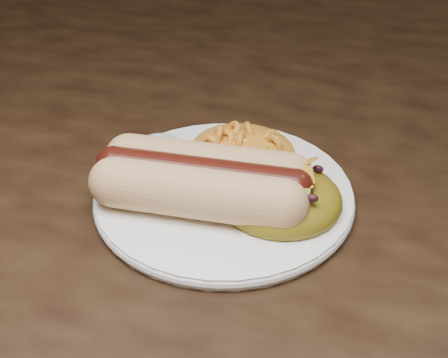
% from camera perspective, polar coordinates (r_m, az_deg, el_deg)
% --- Properties ---
extents(table, '(1.60, 0.90, 0.75)m').
position_cam_1_polar(table, '(0.67, 2.92, -1.65)').
color(table, black).
rests_on(table, floor).
extents(plate, '(0.24, 0.24, 0.01)m').
position_cam_1_polar(plate, '(0.51, 0.00, -1.41)').
color(plate, white).
rests_on(plate, table).
extents(hotdog, '(0.15, 0.08, 0.04)m').
position_cam_1_polar(hotdog, '(0.48, -2.01, 0.01)').
color(hotdog, '#EAC677').
rests_on(hotdog, plate).
extents(mac_and_cheese, '(0.11, 0.10, 0.04)m').
position_cam_1_polar(mac_and_cheese, '(0.54, 1.71, 3.78)').
color(mac_and_cheese, orange).
rests_on(mac_and_cheese, plate).
extents(sour_cream, '(0.06, 0.06, 0.03)m').
position_cam_1_polar(sour_cream, '(0.54, -6.00, 2.98)').
color(sour_cream, silver).
rests_on(sour_cream, plate).
extents(taco_salad, '(0.10, 0.09, 0.04)m').
position_cam_1_polar(taco_salad, '(0.48, 5.20, -0.79)').
color(taco_salad, '#BD5413').
rests_on(taco_salad, plate).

